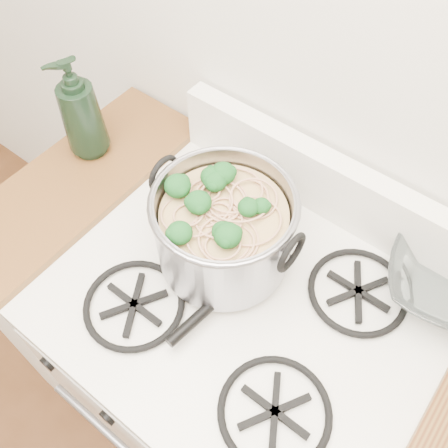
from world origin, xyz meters
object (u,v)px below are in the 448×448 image
stock_pot (224,230)px  spatula (261,260)px  gas_range (240,377)px  bottle (80,108)px

stock_pot → spatula: size_ratio=1.01×
stock_pot → spatula: bearing=21.7°
gas_range → bottle: size_ratio=3.55×
gas_range → bottle: 0.83m
gas_range → stock_pot: bearing=151.4°
bottle → spatula: bearing=21.3°
gas_range → stock_pot: size_ratio=2.96×
stock_pot → bottle: bearing=174.3°
gas_range → bottle: bottle is taller
spatula → bottle: bearing=-174.4°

